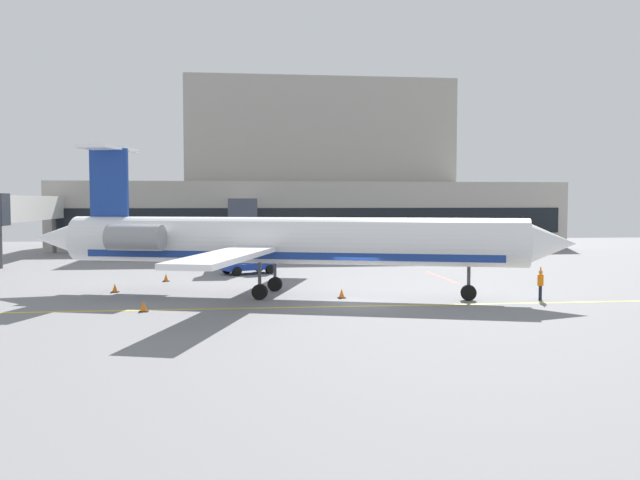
% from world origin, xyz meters
% --- Properties ---
extents(ground, '(120.00, 120.00, 0.11)m').
position_xyz_m(ground, '(0.00, -0.00, -0.05)').
color(ground, slate).
extents(terminal_building, '(61.22, 14.17, 21.04)m').
position_xyz_m(terminal_building, '(2.69, 47.62, 8.06)').
color(terminal_building, '#ADA89E').
rests_on(terminal_building, ground).
extents(jet_bridge_west, '(2.40, 21.89, 5.90)m').
position_xyz_m(jet_bridge_west, '(-6.40, 28.30, 4.54)').
color(jet_bridge_west, silver).
rests_on(jet_bridge_west, ground).
extents(jet_bridge_east, '(2.40, 20.65, 6.32)m').
position_xyz_m(jet_bridge_east, '(-26.81, 28.93, 4.94)').
color(jet_bridge_east, silver).
rests_on(jet_bridge_east, ground).
extents(regional_jet, '(32.58, 24.58, 9.08)m').
position_xyz_m(regional_jet, '(-4.13, 3.19, 3.30)').
color(regional_jet, white).
rests_on(regional_jet, ground).
extents(baggage_tug, '(4.45, 3.47, 1.92)m').
position_xyz_m(baggage_tug, '(-5.58, 15.68, 0.90)').
color(baggage_tug, '#19389E').
rests_on(baggage_tug, ground).
extents(pushback_tractor, '(4.04, 2.33, 2.00)m').
position_xyz_m(pushback_tractor, '(4.42, 29.48, 0.92)').
color(pushback_tractor, silver).
rests_on(pushback_tractor, ground).
extents(fuel_tank, '(6.57, 2.36, 2.54)m').
position_xyz_m(fuel_tank, '(-17.30, 29.10, 1.42)').
color(fuel_tank, white).
rests_on(fuel_tank, ground).
extents(marshaller, '(0.45, 0.78, 1.92)m').
position_xyz_m(marshaller, '(10.61, -0.38, 0.97)').
color(marshaller, '#191E33').
rests_on(marshaller, ground).
extents(safety_cone_alpha, '(0.47, 0.47, 0.55)m').
position_xyz_m(safety_cone_alpha, '(-0.64, 1.78, 0.25)').
color(safety_cone_alpha, orange).
rests_on(safety_cone_alpha, ground).
extents(safety_cone_bravo, '(0.47, 0.47, 0.55)m').
position_xyz_m(safety_cone_bravo, '(-11.52, -1.83, 0.25)').
color(safety_cone_bravo, orange).
rests_on(safety_cone_bravo, ground).
extents(safety_cone_charlie, '(0.47, 0.47, 0.55)m').
position_xyz_m(safety_cone_charlie, '(-11.84, 11.23, 0.25)').
color(safety_cone_charlie, orange).
rests_on(safety_cone_charlie, ground).
extents(safety_cone_delta, '(0.47, 0.47, 0.55)m').
position_xyz_m(safety_cone_delta, '(-14.38, 5.86, 0.25)').
color(safety_cone_delta, orange).
rests_on(safety_cone_delta, ground).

